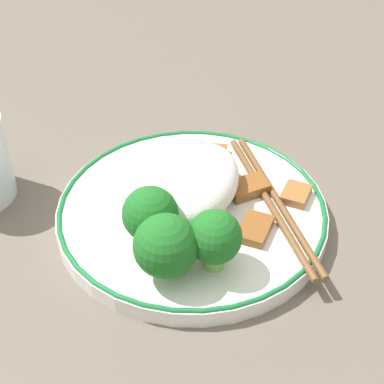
# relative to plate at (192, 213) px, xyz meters

# --- Properties ---
(ground_plane) EXTENTS (3.00, 3.00, 0.00)m
(ground_plane) POSITION_rel_plate_xyz_m (0.00, 0.00, -0.01)
(ground_plane) COLOR #665B51
(plate) EXTENTS (0.26, 0.26, 0.02)m
(plate) POSITION_rel_plate_xyz_m (0.00, 0.00, 0.00)
(plate) COLOR white
(plate) RESTS_ON ground_plane
(rice_mound) EXTENTS (0.12, 0.08, 0.04)m
(rice_mound) POSITION_rel_plate_xyz_m (-0.01, 0.00, 0.03)
(rice_mound) COLOR white
(rice_mound) RESTS_ON plate
(broccoli_back_left) EXTENTS (0.05, 0.05, 0.06)m
(broccoli_back_left) POSITION_rel_plate_xyz_m (0.06, -0.02, 0.04)
(broccoli_back_left) COLOR #7FB756
(broccoli_back_left) RESTS_ON plate
(broccoli_back_center) EXTENTS (0.05, 0.05, 0.06)m
(broccoli_back_center) POSITION_rel_plate_xyz_m (0.09, 0.01, 0.04)
(broccoli_back_center) COLOR #7FB756
(broccoli_back_center) RESTS_ON plate
(broccoli_back_right) EXTENTS (0.05, 0.05, 0.06)m
(broccoli_back_right) POSITION_rel_plate_xyz_m (0.06, 0.04, 0.04)
(broccoli_back_right) COLOR #7FB756
(broccoli_back_right) RESTS_ON plate
(meat_near_front) EXTENTS (0.04, 0.04, 0.01)m
(meat_near_front) POSITION_rel_plate_xyz_m (-0.05, -0.03, 0.01)
(meat_near_front) COLOR #9E6633
(meat_near_front) RESTS_ON plate
(meat_near_left) EXTENTS (0.05, 0.05, 0.01)m
(meat_near_left) POSITION_rel_plate_xyz_m (-0.04, 0.04, 0.01)
(meat_near_left) COLOR brown
(meat_near_left) RESTS_ON plate
(meat_near_right) EXTENTS (0.03, 0.03, 0.01)m
(meat_near_right) POSITION_rel_plate_xyz_m (-0.05, 0.09, 0.01)
(meat_near_right) COLOR #9E6633
(meat_near_right) RESTS_ON plate
(meat_near_back) EXTENTS (0.03, 0.03, 0.01)m
(meat_near_back) POSITION_rel_plate_xyz_m (-0.06, 0.01, 0.01)
(meat_near_back) COLOR #9E6633
(meat_near_back) RESTS_ON plate
(meat_on_rice_edge) EXTENTS (0.04, 0.03, 0.01)m
(meat_on_rice_edge) POSITION_rel_plate_xyz_m (0.01, 0.06, 0.01)
(meat_on_rice_edge) COLOR brown
(meat_on_rice_edge) RESTS_ON plate
(meat_mid_left) EXTENTS (0.03, 0.03, 0.01)m
(meat_mid_left) POSITION_rel_plate_xyz_m (-0.08, -0.01, 0.01)
(meat_mid_left) COLOR #995B28
(meat_mid_left) RESTS_ON plate
(chopsticks) EXTENTS (0.18, 0.13, 0.01)m
(chopsticks) POSITION_rel_plate_xyz_m (-0.03, 0.07, 0.01)
(chopsticks) COLOR brown
(chopsticks) RESTS_ON plate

